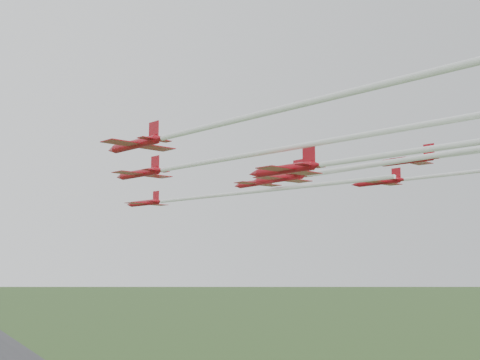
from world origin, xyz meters
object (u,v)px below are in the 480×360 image
jet_row2_right (295,177)px  jet_row3_right (425,177)px  jet_row3_left (198,129)px  jet_lead (197,197)px  jet_row2_left (206,162)px  jet_row4_left (425,149)px  jet_row3_mid (319,172)px

jet_row2_right → jet_row3_right: (15.85, -14.46, -0.60)m
jet_row3_left → jet_lead: bearing=50.8°
jet_row2_left → jet_row4_left: size_ratio=0.92×
jet_row3_mid → jet_row4_left: bearing=-115.6°
jet_row3_left → jet_row3_mid: (23.41, 8.58, -2.17)m
jet_row3_left → jet_row4_left: 24.48m
jet_row3_right → jet_row4_left: 41.87m
jet_row2_left → jet_row2_right: 25.21m
jet_lead → jet_row3_mid: 26.37m
jet_row2_left → jet_lead: bearing=52.9°
jet_row2_right → jet_row3_right: bearing=-50.6°
jet_lead → jet_row3_left: (-16.29, -33.91, 3.92)m
jet_row3_mid → jet_row2_right: bearing=56.5°
jet_row3_left → jet_row4_left: size_ratio=0.81×
jet_row2_right → jet_row3_mid: (-7.05, -16.03, -1.68)m
jet_row3_left → jet_row3_mid: 25.03m
jet_lead → jet_row3_right: size_ratio=1.32×
jet_row2_right → jet_row3_right: 21.46m
jet_row2_right → jet_row3_left: jet_row3_left is taller
jet_row2_left → jet_row3_right: size_ratio=1.43×
jet_row4_left → jet_row3_left: bearing=117.1°
jet_row3_right → jet_row4_left: size_ratio=0.65×
jet_row3_mid → jet_row3_right: (22.90, 1.57, 1.08)m
jet_row2_left → jet_row4_left: 32.99m
jet_lead → jet_row2_right: size_ratio=1.15×
jet_lead → jet_row3_mid: size_ratio=1.29×
jet_row3_mid → jet_row3_right: jet_row3_right is taller
jet_row2_left → jet_row3_right: 38.66m
jet_row3_left → jet_row3_mid: jet_row3_left is taller
jet_row2_right → jet_row3_mid: size_ratio=1.13×
jet_row3_mid → jet_row4_left: (-7.66, -26.93, -1.64)m
jet_row4_left → jet_lead: bearing=75.9°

